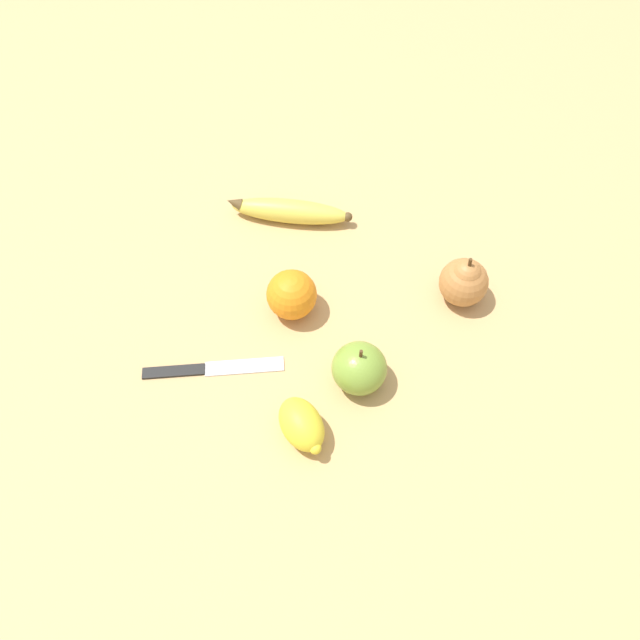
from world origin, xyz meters
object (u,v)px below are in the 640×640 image
object	(u,v)px
banana	(289,211)
pear	(464,281)
apple	(359,368)
lemon	(302,425)
paring_knife	(208,368)
orange	(292,295)

from	to	relation	value
banana	pear	xyz separation A→B (m)	(-0.08, 0.29, 0.02)
apple	lemon	size ratio (longest dim) A/B	0.91
banana	paring_knife	world-z (taller)	banana
orange	apple	size ratio (longest dim) A/B	0.91
banana	apple	distance (m)	0.31
orange	lemon	distance (m)	0.19
pear	paring_knife	world-z (taller)	pear
orange	pear	distance (m)	0.25
pear	apple	world-z (taller)	pear
pear	paring_knife	xyz separation A→B (m)	(0.34, -0.16, -0.04)
orange	banana	bearing A→B (deg)	-131.17
orange	pear	size ratio (longest dim) A/B	0.81
banana	apple	size ratio (longest dim) A/B	2.19
pear	apple	distance (m)	0.21
pear	banana	bearing A→B (deg)	-74.81
apple	paring_knife	size ratio (longest dim) A/B	0.49
pear	orange	bearing A→B (deg)	-39.13
banana	lemon	size ratio (longest dim) A/B	1.99
pear	paring_knife	bearing A→B (deg)	-25.47
apple	paring_knife	bearing A→B (deg)	-48.50
pear	apple	bearing A→B (deg)	-2.46
banana	pear	bearing A→B (deg)	156.99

